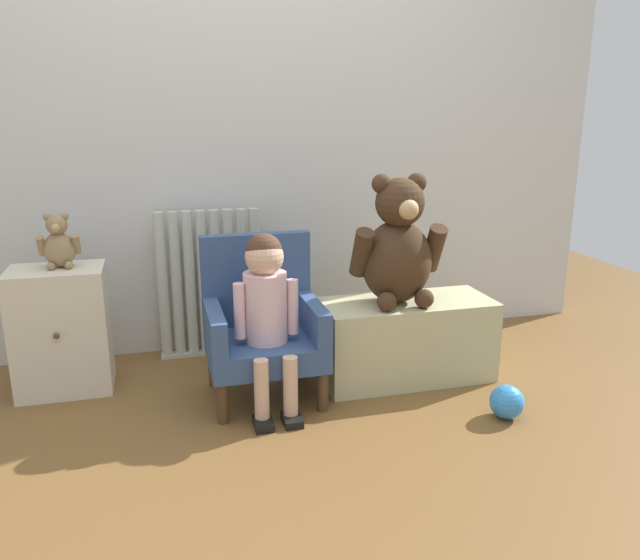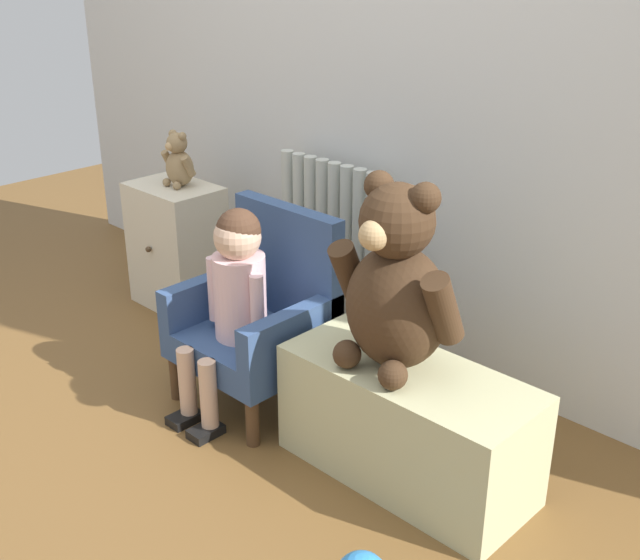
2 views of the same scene
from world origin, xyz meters
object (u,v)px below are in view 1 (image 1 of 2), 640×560
at_px(child_figure, 266,298).
at_px(toy_ball, 507,402).
at_px(low_bench, 406,339).
at_px(radiator, 210,284).
at_px(large_teddy_bear, 398,247).
at_px(small_teddy_bear, 59,244).
at_px(child_armchair, 262,324).
at_px(small_dresser, 62,330).

xyz_separation_m(child_figure, toy_ball, (0.86, -0.36, -0.38)).
bearing_deg(child_figure, low_bench, 9.03).
relative_size(child_figure, toy_ball, 5.27).
distance_m(radiator, toy_ball, 1.43).
distance_m(low_bench, large_teddy_bear, 0.42).
relative_size(small_teddy_bear, toy_ball, 1.70).
xyz_separation_m(radiator, low_bench, (0.80, -0.50, -0.17)).
height_order(radiator, small_teddy_bear, small_teddy_bear).
height_order(radiator, toy_ball, radiator).
distance_m(radiator, small_teddy_bear, 0.71).
bearing_deg(radiator, child_armchair, -71.61).
xyz_separation_m(child_armchair, large_teddy_bear, (0.58, -0.02, 0.29)).
relative_size(small_dresser, toy_ball, 4.00).
xyz_separation_m(radiator, small_teddy_bear, (-0.61, -0.22, 0.28)).
relative_size(low_bench, toy_ball, 5.64).
bearing_deg(large_teddy_bear, child_figure, -170.97).
relative_size(small_dresser, large_teddy_bear, 0.96).
bearing_deg(small_dresser, child_armchair, -17.12).
relative_size(small_dresser, low_bench, 0.71).
distance_m(child_figure, small_teddy_bear, 0.88).
distance_m(small_dresser, child_figure, 0.90).
xyz_separation_m(small_dresser, child_armchair, (0.80, -0.25, 0.04)).
xyz_separation_m(child_armchair, low_bench, (0.63, -0.01, -0.12)).
height_order(radiator, large_teddy_bear, large_teddy_bear).
xyz_separation_m(low_bench, toy_ball, (0.23, -0.46, -0.11)).
bearing_deg(toy_ball, small_dresser, 156.74).
height_order(radiator, child_figure, radiator).
height_order(low_bench, large_teddy_bear, large_teddy_bear).
height_order(child_figure, large_teddy_bear, large_teddy_bear).
xyz_separation_m(small_teddy_bear, toy_ball, (1.64, -0.74, -0.56)).
relative_size(radiator, small_teddy_bear, 3.14).
height_order(radiator, small_dresser, radiator).
bearing_deg(child_armchair, toy_ball, -28.51).
bearing_deg(toy_ball, child_armchair, 151.49).
xyz_separation_m(child_armchair, child_figure, (0.00, -0.11, 0.15)).
relative_size(child_figure, small_teddy_bear, 3.10).
xyz_separation_m(child_armchair, toy_ball, (0.86, -0.47, -0.23)).
bearing_deg(small_dresser, large_teddy_bear, -10.98).
distance_m(small_dresser, toy_ball, 1.82).
bearing_deg(small_dresser, child_figure, -24.12).
height_order(low_bench, toy_ball, low_bench).
height_order(child_figure, small_teddy_bear, small_teddy_bear).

